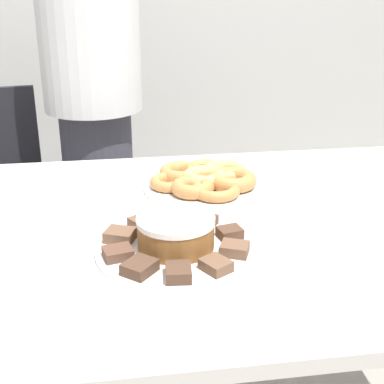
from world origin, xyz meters
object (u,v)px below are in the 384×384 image
at_px(person_standing, 93,95).
at_px(plate_donuts, 204,186).
at_px(plate_cake, 176,249).
at_px(frosted_cake, 176,232).

distance_m(person_standing, plate_donuts, 0.67).
xyz_separation_m(person_standing, plate_cake, (0.18, -0.93, -0.13)).
bearing_deg(person_standing, frosted_cake, -79.12).
bearing_deg(frosted_cake, plate_donuts, 70.99).
bearing_deg(plate_cake, person_standing, 100.88).
bearing_deg(frosted_cake, person_standing, 100.88).
bearing_deg(plate_donuts, person_standing, 116.55).
relative_size(plate_cake, plate_donuts, 1.01).
xyz_separation_m(person_standing, plate_donuts, (0.30, -0.59, -0.13)).
bearing_deg(frosted_cake, plate_cake, 180.00).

